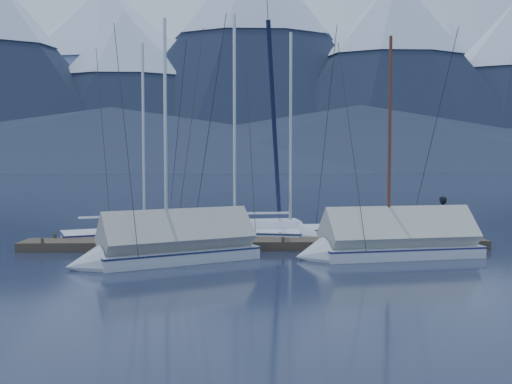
{
  "coord_description": "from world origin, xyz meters",
  "views": [
    {
      "loc": [
        -0.74,
        -19.0,
        3.3
      ],
      "look_at": [
        0.0,
        2.0,
        2.2
      ],
      "focal_mm": 38.0,
      "sensor_mm": 36.0,
      "label": 1
    }
  ],
  "objects_px": {
    "sailboat_open_left": "(156,235)",
    "sailboat_open_mid": "(247,237)",
    "sailboat_open_right": "(302,234)",
    "sailboat_covered_near": "(385,245)",
    "person": "(444,217)",
    "sailboat_covered_far": "(163,249)"
  },
  "relations": [
    {
      "from": "sailboat_open_left",
      "to": "sailboat_open_mid",
      "type": "height_order",
      "value": "sailboat_open_mid"
    },
    {
      "from": "sailboat_open_right",
      "to": "sailboat_covered_near",
      "type": "height_order",
      "value": "sailboat_open_right"
    },
    {
      "from": "sailboat_open_right",
      "to": "sailboat_open_mid",
      "type": "bearing_deg",
      "value": -159.17
    },
    {
      "from": "sailboat_open_mid",
      "to": "sailboat_open_right",
      "type": "relative_size",
      "value": 1.06
    },
    {
      "from": "sailboat_open_mid",
      "to": "person",
      "type": "relative_size",
      "value": 6.34
    },
    {
      "from": "sailboat_open_mid",
      "to": "sailboat_open_right",
      "type": "height_order",
      "value": "sailboat_open_mid"
    },
    {
      "from": "sailboat_open_right",
      "to": "person",
      "type": "relative_size",
      "value": 5.98
    },
    {
      "from": "sailboat_open_right",
      "to": "person",
      "type": "bearing_deg",
      "value": -27.95
    },
    {
      "from": "sailboat_covered_near",
      "to": "person",
      "type": "height_order",
      "value": "sailboat_covered_near"
    },
    {
      "from": "sailboat_open_left",
      "to": "sailboat_covered_far",
      "type": "bearing_deg",
      "value": -79.17
    },
    {
      "from": "sailboat_open_mid",
      "to": "sailboat_covered_near",
      "type": "relative_size",
      "value": 1.22
    },
    {
      "from": "sailboat_open_mid",
      "to": "person",
      "type": "bearing_deg",
      "value": -13.67
    },
    {
      "from": "sailboat_open_left",
      "to": "sailboat_covered_near",
      "type": "relative_size",
      "value": 1.08
    },
    {
      "from": "sailboat_open_left",
      "to": "sailboat_covered_far",
      "type": "distance_m",
      "value": 5.89
    },
    {
      "from": "sailboat_covered_near",
      "to": "sailboat_covered_far",
      "type": "height_order",
      "value": "sailboat_covered_far"
    },
    {
      "from": "sailboat_open_left",
      "to": "sailboat_open_right",
      "type": "relative_size",
      "value": 0.94
    },
    {
      "from": "sailboat_open_right",
      "to": "person",
      "type": "xyz_separation_m",
      "value": [
        5.32,
        -2.82,
        1.0
      ]
    },
    {
      "from": "sailboat_open_right",
      "to": "sailboat_covered_near",
      "type": "bearing_deg",
      "value": -65.24
    },
    {
      "from": "sailboat_open_mid",
      "to": "person",
      "type": "height_order",
      "value": "sailboat_open_mid"
    },
    {
      "from": "sailboat_open_right",
      "to": "sailboat_covered_far",
      "type": "bearing_deg",
      "value": -132.58
    },
    {
      "from": "sailboat_covered_far",
      "to": "person",
      "type": "distance_m",
      "value": 11.15
    },
    {
      "from": "sailboat_open_mid",
      "to": "sailboat_open_right",
      "type": "xyz_separation_m",
      "value": [
        2.45,
        0.93,
        -0.01
      ]
    }
  ]
}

